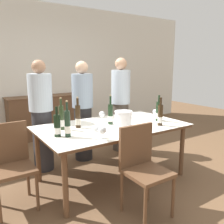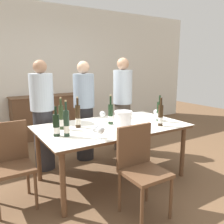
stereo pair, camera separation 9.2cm
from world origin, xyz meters
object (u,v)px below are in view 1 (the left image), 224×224
wine_bottle_4 (160,115)px  wine_glass_3 (155,112)px  chair_left_end (11,160)px  wine_glass_0 (97,129)px  chair_near_front (142,163)px  dining_table (112,130)px  wine_bottle_1 (78,117)px  person_guest_left (83,112)px  person_guest_right (121,105)px  wine_bottle_2 (61,118)px  wine_bottle_5 (159,112)px  wine_bottle_6 (68,124)px  wine_glass_2 (102,114)px  wine_bottle_3 (57,126)px  person_host (42,117)px  wine_glass_1 (102,131)px  sideboard_cabinet (46,116)px  ice_bucket (123,118)px  wine_bottle_0 (110,114)px

wine_bottle_4 → wine_glass_3: 0.33m
wine_glass_3 → chair_left_end: bearing=175.5°
wine_glass_0 → chair_near_front: 0.60m
dining_table → wine_glass_0: wine_glass_0 is taller
wine_bottle_1 → person_guest_left: (0.41, 0.69, -0.09)m
chair_left_end → person_guest_right: person_guest_right is taller
wine_bottle_2 → wine_bottle_5: 1.35m
wine_bottle_6 → chair_near_front: wine_bottle_6 is taller
chair_left_end → wine_glass_0: bearing=-28.1°
wine_bottle_4 → chair_near_front: size_ratio=0.40×
dining_table → wine_glass_2: (0.01, 0.27, 0.16)m
wine_bottle_3 → wine_bottle_5: (1.46, -0.08, 0.01)m
person_guest_right → wine_glass_2: bearing=-141.9°
chair_left_end → person_host: person_host is taller
wine_bottle_3 → wine_glass_1: bearing=-47.9°
wine_bottle_3 → wine_glass_0: bearing=-39.5°
person_guest_left → wine_glass_0: bearing=-109.6°
wine_glass_1 → person_guest_right: bearing=48.1°
wine_glass_2 → chair_left_end: chair_left_end is taller
wine_bottle_1 → wine_glass_1: bearing=-90.3°
wine_glass_1 → wine_glass_3: bearing=18.9°
wine_glass_1 → chair_left_end: 1.04m
sideboard_cabinet → person_guest_left: size_ratio=0.99×
wine_bottle_3 → ice_bucket: bearing=-4.6°
person_guest_right → chair_near_front: bearing=-118.7°
sideboard_cabinet → wine_bottle_3: 2.56m
wine_glass_1 → person_guest_right: person_guest_right is taller
wine_glass_2 → person_guest_left: bearing=92.1°
wine_bottle_4 → wine_glass_2: wine_bottle_4 is taller
wine_bottle_1 → chair_left_end: bearing=-176.2°
wine_glass_1 → chair_near_front: bearing=-49.4°
person_guest_left → wine_bottle_3: bearing=-130.4°
wine_bottle_6 → dining_table: bearing=11.4°
wine_glass_0 → dining_table: bearing=39.3°
ice_bucket → person_guest_left: size_ratio=0.15×
wine_bottle_0 → wine_glass_1: wine_bottle_0 is taller
person_guest_left → sideboard_cabinet: bearing=93.9°
sideboard_cabinet → chair_near_front: bearing=-90.5°
wine_glass_2 → wine_glass_3: 0.77m
sideboard_cabinet → wine_bottle_1: size_ratio=3.99×
wine_bottle_6 → person_guest_left: (0.67, 0.96, -0.09)m
ice_bucket → wine_bottle_6: size_ratio=0.57×
person_guest_right → person_host: bearing=-177.8°
sideboard_cabinet → dining_table: size_ratio=0.82×
wine_bottle_5 → person_guest_left: person_guest_left is taller
sideboard_cabinet → chair_left_end: (-1.13, -2.29, 0.08)m
wine_bottle_6 → chair_left_end: 0.71m
ice_bucket → sideboard_cabinet: bearing=94.5°
wine_bottle_3 → chair_left_end: 0.61m
wine_bottle_2 → wine_bottle_3: (-0.15, -0.24, -0.02)m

